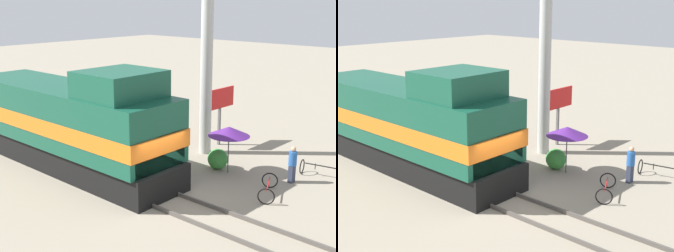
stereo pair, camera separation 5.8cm
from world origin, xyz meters
TOP-DOWN VIEW (x-y plane):
  - ground_plane at (0.00, 0.00)m, footprint 120.00×120.00m
  - rail_near at (-0.72, 0.00)m, footprint 0.08×43.92m
  - rail_far at (0.72, 0.00)m, footprint 0.08×43.92m
  - locomotive at (0.00, 5.35)m, footprint 3.23×12.28m
  - utility_pole at (5.68, 2.16)m, footprint 1.80×0.59m
  - vendor_umbrella at (4.15, -0.35)m, footprint 1.84×1.84m
  - billboard_sign at (7.22, 2.42)m, footprint 2.33×0.12m
  - shrub_cluster at (4.23, 0.27)m, footprint 0.93×0.93m
  - person_bystander at (5.01, -3.00)m, footprint 0.34×0.34m
  - bicycle at (6.41, -3.70)m, footprint 0.96×1.89m
  - bicycle_spare at (3.10, -3.00)m, footprint 1.84×1.34m

SIDE VIEW (x-z plane):
  - ground_plane at x=0.00m, z-range 0.00..0.00m
  - rail_near at x=-0.72m, z-range 0.00..0.15m
  - rail_far at x=0.72m, z-range 0.00..0.15m
  - bicycle_spare at x=3.10m, z-range 0.01..0.67m
  - bicycle at x=6.41m, z-range 0.01..0.67m
  - shrub_cluster at x=4.23m, z-range 0.00..0.93m
  - person_bystander at x=5.01m, z-range 0.06..1.63m
  - vendor_umbrella at x=4.15m, z-range 0.85..2.96m
  - locomotive at x=0.00m, z-range -0.35..4.42m
  - billboard_sign at x=7.22m, z-range 0.79..3.81m
  - utility_pole at x=5.68m, z-range 0.03..10.46m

